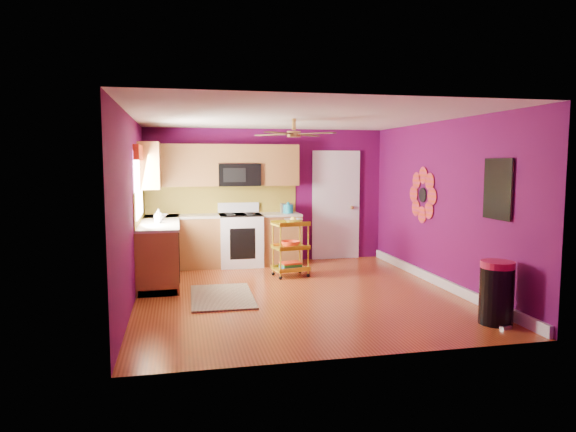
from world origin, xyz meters
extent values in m
plane|color=maroon|center=(0.00, 0.00, 0.00)|extent=(5.00, 5.00, 0.00)
cube|color=#590A47|center=(0.00, 2.50, 1.25)|extent=(4.50, 0.04, 2.50)
cube|color=#590A47|center=(0.00, -2.50, 1.25)|extent=(4.50, 0.04, 2.50)
cube|color=#590A47|center=(-2.25, 0.00, 1.25)|extent=(0.04, 5.00, 2.50)
cube|color=#590A47|center=(2.25, 0.00, 1.25)|extent=(0.04, 5.00, 2.50)
cube|color=silver|center=(0.00, 0.00, 2.50)|extent=(4.50, 5.00, 0.04)
cube|color=white|center=(2.22, 0.00, 0.07)|extent=(0.05, 4.90, 0.14)
cube|color=brown|center=(-1.95, 1.35, 0.45)|extent=(0.60, 2.30, 0.90)
cube|color=brown|center=(-0.85, 2.20, 0.45)|extent=(2.80, 0.60, 0.90)
cube|color=beige|center=(-1.95, 1.35, 0.92)|extent=(0.63, 2.30, 0.04)
cube|color=beige|center=(-0.85, 2.20, 0.92)|extent=(2.80, 0.63, 0.04)
cube|color=black|center=(-1.95, 1.35, 0.05)|extent=(0.54, 2.30, 0.10)
cube|color=black|center=(-0.85, 2.20, 0.05)|extent=(2.80, 0.54, 0.10)
cube|color=white|center=(-0.55, 2.17, 0.46)|extent=(0.76, 0.66, 0.92)
cube|color=black|center=(-0.55, 2.17, 0.93)|extent=(0.76, 0.62, 0.03)
cube|color=white|center=(-0.55, 2.45, 1.04)|extent=(0.76, 0.06, 0.18)
cube|color=black|center=(-0.55, 1.84, 0.45)|extent=(0.45, 0.02, 0.55)
cube|color=brown|center=(-1.59, 2.33, 1.83)|extent=(1.32, 0.33, 0.75)
cube|color=brown|center=(0.19, 2.33, 1.83)|extent=(0.72, 0.33, 0.75)
cube|color=brown|center=(-0.55, 2.33, 2.03)|extent=(0.76, 0.33, 0.34)
cube|color=brown|center=(-2.08, 1.85, 1.83)|extent=(0.33, 1.30, 0.75)
cube|color=black|center=(-0.55, 2.30, 1.65)|extent=(0.76, 0.38, 0.40)
cube|color=olive|center=(-0.85, 2.49, 1.20)|extent=(2.80, 0.01, 0.51)
cube|color=olive|center=(-2.24, 1.35, 1.20)|extent=(0.01, 2.30, 0.51)
cube|color=white|center=(-2.23, 1.05, 1.55)|extent=(0.03, 1.20, 1.00)
cube|color=red|center=(-2.20, 1.05, 2.02)|extent=(0.08, 1.35, 0.22)
cube|color=white|center=(1.35, 2.48, 1.02)|extent=(0.85, 0.04, 2.05)
cube|color=white|center=(1.35, 2.46, 1.02)|extent=(0.95, 0.02, 2.15)
sphere|color=#BF8C3F|center=(1.67, 2.42, 1.00)|extent=(0.07, 0.07, 0.07)
cylinder|color=black|center=(2.23, 0.60, 1.35)|extent=(0.01, 0.24, 0.24)
cube|color=teal|center=(2.23, -1.40, 1.55)|extent=(0.03, 0.52, 0.72)
cube|color=black|center=(2.21, -1.40, 1.55)|extent=(0.01, 0.56, 0.76)
cylinder|color=#BF8C3F|center=(0.00, 0.20, 2.42)|extent=(0.06, 0.06, 0.16)
cylinder|color=#BF8C3F|center=(0.00, 0.20, 2.28)|extent=(0.20, 0.20, 0.08)
cube|color=#4C2D19|center=(0.27, 0.47, 2.28)|extent=(0.47, 0.47, 0.01)
cube|color=#4C2D19|center=(-0.27, 0.47, 2.28)|extent=(0.47, 0.47, 0.01)
cube|color=#4C2D19|center=(-0.27, -0.07, 2.28)|extent=(0.47, 0.47, 0.01)
cube|color=#4C2D19|center=(0.27, -0.07, 2.28)|extent=(0.47, 0.47, 0.01)
cube|color=#322010|center=(-1.07, -0.01, 0.01)|extent=(0.88, 1.40, 0.02)
cylinder|color=gold|center=(-0.06, 0.89, 0.46)|extent=(0.02, 0.02, 0.85)
cylinder|color=gold|center=(0.42, 0.98, 0.46)|extent=(0.02, 0.02, 0.85)
cylinder|color=gold|center=(-0.12, 1.22, 0.46)|extent=(0.02, 0.02, 0.85)
cylinder|color=gold|center=(0.36, 1.31, 0.46)|extent=(0.02, 0.02, 0.85)
sphere|color=black|center=(-0.06, 0.89, 0.03)|extent=(0.06, 0.06, 0.06)
sphere|color=black|center=(0.42, 0.98, 0.03)|extent=(0.06, 0.06, 0.06)
sphere|color=black|center=(-0.12, 1.22, 0.03)|extent=(0.06, 0.06, 0.06)
sphere|color=black|center=(0.36, 1.31, 0.03)|extent=(0.06, 0.06, 0.06)
cube|color=gold|center=(0.15, 1.10, 0.87)|extent=(0.61, 0.49, 0.03)
cube|color=gold|center=(0.15, 1.10, 0.48)|extent=(0.61, 0.49, 0.03)
cube|color=gold|center=(0.15, 1.10, 0.12)|extent=(0.61, 0.49, 0.03)
imported|color=beige|center=(0.20, 1.11, 0.92)|extent=(0.35, 0.35, 0.07)
sphere|color=yellow|center=(0.20, 1.11, 0.94)|extent=(0.10, 0.10, 0.10)
imported|color=red|center=(0.15, 1.10, 0.54)|extent=(0.36, 0.36, 0.10)
cube|color=navy|center=(0.15, 1.10, 0.15)|extent=(0.36, 0.29, 0.04)
cube|color=#267233|center=(0.15, 1.10, 0.19)|extent=(0.36, 0.29, 0.03)
cube|color=red|center=(0.15, 1.10, 0.22)|extent=(0.36, 0.29, 0.03)
cylinder|color=black|center=(1.96, -1.85, 0.33)|extent=(0.46, 0.46, 0.66)
cylinder|color=#AC183C|center=(1.96, -1.85, 0.70)|extent=(0.39, 0.39, 0.08)
cube|color=beige|center=(1.96, -2.04, 0.02)|extent=(0.14, 0.09, 0.03)
cylinder|color=teal|center=(0.34, 2.18, 1.02)|extent=(0.18, 0.18, 0.16)
sphere|color=teal|center=(0.34, 2.18, 1.12)|extent=(0.06, 0.06, 0.06)
cube|color=beige|center=(0.33, 2.26, 1.03)|extent=(0.22, 0.15, 0.18)
imported|color=#EA3F72|center=(-1.97, 1.08, 1.03)|extent=(0.08, 0.09, 0.19)
imported|color=white|center=(-1.96, 1.49, 1.03)|extent=(0.14, 0.14, 0.19)
imported|color=white|center=(-1.94, 1.91, 0.97)|extent=(0.24, 0.24, 0.06)
imported|color=white|center=(-1.94, 1.10, 0.99)|extent=(0.12, 0.12, 0.10)
camera|label=1|loc=(-1.64, -7.04, 1.88)|focal=32.00mm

